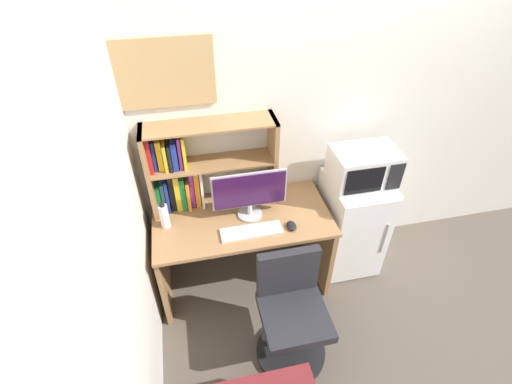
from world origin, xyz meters
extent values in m
cube|color=silver|center=(0.40, 0.02, 1.30)|extent=(6.40, 0.04, 2.60)
cube|color=silver|center=(-1.62, -1.60, 1.30)|extent=(0.04, 4.40, 2.60)
cube|color=#997047|center=(-0.88, -0.34, 0.74)|extent=(1.33, 0.67, 0.03)
cube|color=#997047|center=(-1.53, -0.34, 0.36)|extent=(0.04, 0.61, 0.73)
cube|color=#997047|center=(-0.24, -0.34, 0.36)|extent=(0.04, 0.61, 0.73)
cube|color=#997047|center=(-1.51, -0.12, 1.10)|extent=(0.03, 0.24, 0.69)
cube|color=#997047|center=(-0.60, -0.12, 1.10)|extent=(0.03, 0.24, 0.69)
cube|color=#997047|center=(-1.06, -0.12, 1.44)|extent=(0.94, 0.24, 0.01)
cube|color=#997047|center=(-1.06, -0.12, 1.13)|extent=(0.87, 0.24, 0.01)
cube|color=#197233|center=(-1.48, -0.09, 0.88)|extent=(0.03, 0.15, 0.24)
cube|color=teal|center=(-1.45, -0.09, 0.88)|extent=(0.03, 0.14, 0.24)
cube|color=navy|center=(-1.41, -0.10, 0.90)|extent=(0.02, 0.17, 0.28)
cube|color=black|center=(-1.38, -0.09, 0.91)|extent=(0.04, 0.14, 0.30)
cube|color=gold|center=(-1.33, -0.10, 0.91)|extent=(0.04, 0.16, 0.31)
cube|color=#197233|center=(-1.29, -0.10, 0.90)|extent=(0.04, 0.17, 0.29)
cube|color=orange|center=(-1.26, -0.10, 0.88)|extent=(0.03, 0.18, 0.24)
cube|color=purple|center=(-1.23, -0.09, 0.92)|extent=(0.03, 0.13, 0.32)
cube|color=orange|center=(-1.19, -0.09, 0.92)|extent=(0.04, 0.14, 0.33)
cube|color=silver|center=(-1.15, -0.10, 0.92)|extent=(0.02, 0.17, 0.33)
cube|color=#B21E1E|center=(-1.48, -0.10, 1.27)|extent=(0.03, 0.18, 0.27)
cube|color=navy|center=(-1.45, -0.09, 1.25)|extent=(0.02, 0.14, 0.23)
cube|color=gold|center=(-1.41, -0.09, 1.25)|extent=(0.04, 0.14, 0.23)
cube|color=gold|center=(-1.38, -0.10, 1.24)|extent=(0.02, 0.18, 0.21)
cube|color=black|center=(-1.35, -0.10, 1.24)|extent=(0.02, 0.18, 0.20)
cube|color=navy|center=(-1.31, -0.10, 1.24)|extent=(0.04, 0.17, 0.22)
cube|color=purple|center=(-1.28, -0.10, 1.26)|extent=(0.02, 0.17, 0.25)
cube|color=gold|center=(-1.25, -0.10, 1.26)|extent=(0.02, 0.18, 0.25)
cylinder|color=#B7B7BC|center=(-0.82, -0.33, 0.77)|extent=(0.18, 0.18, 0.02)
cylinder|color=#B7B7BC|center=(-0.82, -0.33, 0.82)|extent=(0.04, 0.04, 0.09)
cube|color=#B7B7BC|center=(-0.82, -0.32, 1.00)|extent=(0.55, 0.01, 0.30)
cube|color=#33143D|center=(-0.82, -0.33, 1.00)|extent=(0.52, 0.02, 0.27)
cube|color=silver|center=(-0.85, -0.51, 0.77)|extent=(0.44, 0.13, 0.02)
ellipsoid|color=black|center=(-0.55, -0.53, 0.77)|extent=(0.07, 0.10, 0.03)
cylinder|color=silver|center=(-1.44, -0.32, 0.85)|extent=(0.07, 0.07, 0.19)
cylinder|color=black|center=(-1.44, -0.32, 0.96)|extent=(0.04, 0.04, 0.02)
cube|color=white|center=(0.07, -0.28, 0.45)|extent=(0.48, 0.50, 0.90)
cube|color=white|center=(0.07, -0.54, 0.45)|extent=(0.46, 0.01, 0.86)
cylinder|color=#B2B2B7|center=(0.24, -0.55, 0.49)|extent=(0.01, 0.01, 0.31)
cube|color=silver|center=(0.07, -0.28, 1.04)|extent=(0.48, 0.34, 0.28)
cube|color=black|center=(0.00, -0.45, 1.04)|extent=(0.29, 0.01, 0.21)
cube|color=black|center=(0.24, -0.45, 1.04)|extent=(0.12, 0.01, 0.22)
cylinder|color=black|center=(-0.67, -1.06, 0.02)|extent=(0.51, 0.51, 0.04)
cylinder|color=black|center=(-0.67, -1.06, 0.23)|extent=(0.04, 0.04, 0.43)
cube|color=#232328|center=(-0.67, -1.06, 0.47)|extent=(0.44, 0.44, 0.07)
cube|color=#232328|center=(-0.67, -0.86, 0.69)|extent=(0.42, 0.06, 0.38)
cube|color=tan|center=(-1.31, -0.01, 1.77)|extent=(0.66, 0.02, 0.45)
camera|label=1|loc=(-1.22, -2.37, 2.65)|focal=25.99mm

